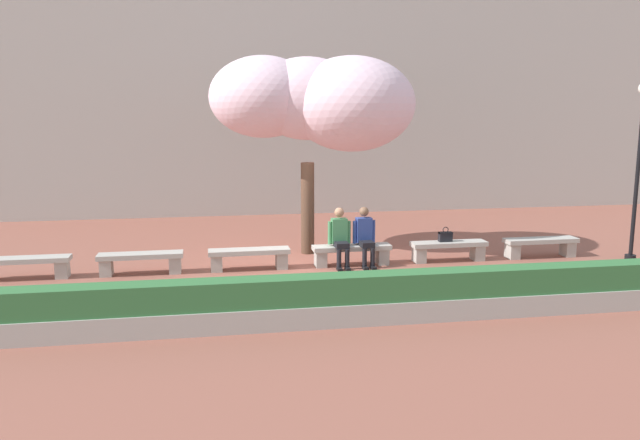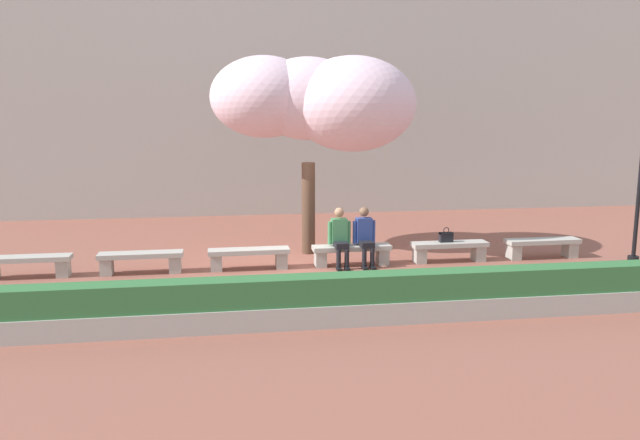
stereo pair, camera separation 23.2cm
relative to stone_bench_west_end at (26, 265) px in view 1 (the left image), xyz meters
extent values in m
plane|color=#8E5142|center=(5.62, 0.00, -0.30)|extent=(100.00, 100.00, 0.00)
cube|color=#B7B2A8|center=(5.62, 9.16, 4.52)|extent=(28.00, 4.00, 9.64)
cube|color=#ADA89E|center=(0.00, 0.00, 0.10)|extent=(1.73, 0.43, 0.10)
cube|color=#ADA89E|center=(0.70, 0.00, -0.13)|extent=(0.24, 0.34, 0.35)
cube|color=#ADA89E|center=(2.25, 0.00, 0.10)|extent=(1.73, 0.43, 0.10)
cube|color=#ADA89E|center=(1.55, 0.00, -0.13)|extent=(0.24, 0.34, 0.35)
cube|color=#ADA89E|center=(2.95, 0.00, -0.13)|extent=(0.24, 0.34, 0.35)
cube|color=#ADA89E|center=(4.50, 0.00, 0.10)|extent=(1.73, 0.43, 0.10)
cube|color=#ADA89E|center=(3.80, 0.00, -0.13)|extent=(0.24, 0.34, 0.35)
cube|color=#ADA89E|center=(5.20, 0.00, -0.13)|extent=(0.24, 0.34, 0.35)
cube|color=#ADA89E|center=(6.75, 0.00, 0.10)|extent=(1.73, 0.43, 0.10)
cube|color=#ADA89E|center=(6.05, 0.00, -0.13)|extent=(0.24, 0.34, 0.35)
cube|color=#ADA89E|center=(7.45, 0.00, -0.13)|extent=(0.24, 0.34, 0.35)
cube|color=#ADA89E|center=(9.00, 0.00, 0.10)|extent=(1.73, 0.43, 0.10)
cube|color=#ADA89E|center=(8.30, 0.00, -0.13)|extent=(0.24, 0.34, 0.35)
cube|color=#ADA89E|center=(9.70, 0.00, -0.13)|extent=(0.24, 0.34, 0.35)
cube|color=#ADA89E|center=(11.25, 0.00, 0.10)|extent=(1.73, 0.43, 0.10)
cube|color=#ADA89E|center=(10.55, 0.00, -0.13)|extent=(0.24, 0.34, 0.35)
cube|color=#ADA89E|center=(11.95, 0.00, -0.13)|extent=(0.24, 0.34, 0.35)
cube|color=black|center=(6.39, -0.42, -0.27)|extent=(0.10, 0.22, 0.06)
cylinder|color=black|center=(6.39, -0.36, -0.06)|extent=(0.10, 0.10, 0.42)
cube|color=black|center=(6.57, -0.42, -0.27)|extent=(0.10, 0.22, 0.06)
cylinder|color=black|center=(6.57, -0.36, -0.06)|extent=(0.10, 0.10, 0.42)
cube|color=black|center=(6.48, -0.18, 0.21)|extent=(0.29, 0.41, 0.12)
cube|color=#428451|center=(6.47, 0.04, 0.48)|extent=(0.34, 0.23, 0.54)
sphere|color=#A37556|center=(6.47, 0.04, 0.88)|extent=(0.21, 0.21, 0.21)
cylinder|color=#428451|center=(6.26, 0.02, 0.44)|extent=(0.09, 0.09, 0.50)
cylinder|color=#428451|center=(6.68, 0.02, 0.44)|extent=(0.09, 0.09, 0.50)
cube|color=black|center=(6.95, -0.42, -0.27)|extent=(0.11, 0.22, 0.06)
cylinder|color=black|center=(6.95, -0.36, -0.06)|extent=(0.10, 0.10, 0.42)
cube|color=black|center=(7.13, -0.42, -0.27)|extent=(0.11, 0.22, 0.06)
cylinder|color=black|center=(7.13, -0.36, -0.06)|extent=(0.10, 0.10, 0.42)
cube|color=black|center=(7.03, -0.18, 0.21)|extent=(0.30, 0.41, 0.12)
cube|color=#2D4289|center=(7.03, 0.04, 0.48)|extent=(0.35, 0.23, 0.54)
sphere|color=brown|center=(7.03, 0.04, 0.88)|extent=(0.21, 0.21, 0.21)
cylinder|color=#2D4289|center=(6.82, 0.01, 0.44)|extent=(0.09, 0.09, 0.50)
cylinder|color=#2D4289|center=(7.24, 0.03, 0.44)|extent=(0.09, 0.09, 0.50)
cube|color=black|center=(8.92, 0.03, 0.26)|extent=(0.30, 0.14, 0.22)
cube|color=black|center=(8.92, 0.02, 0.35)|extent=(0.30, 0.15, 0.04)
torus|color=black|center=(8.92, 0.03, 0.42)|extent=(0.14, 0.02, 0.14)
cylinder|color=#513828|center=(5.98, 1.35, 0.78)|extent=(0.32, 0.32, 2.17)
ellipsoid|color=#F4CCDB|center=(5.98, 1.35, 3.34)|extent=(2.52, 2.18, 1.89)
ellipsoid|color=#F4CCDB|center=(4.98, 1.60, 3.38)|extent=(2.51, 2.62, 1.88)
ellipsoid|color=#F4CCDB|center=(6.97, 1.09, 3.22)|extent=(2.89, 3.06, 2.17)
cylinder|color=black|center=(13.15, -0.60, -0.24)|extent=(0.24, 0.24, 0.12)
cylinder|color=black|center=(13.15, -0.60, 1.55)|extent=(0.09, 0.09, 3.71)
cube|color=#ADA89E|center=(5.62, -3.72, -0.12)|extent=(17.96, 0.50, 0.36)
cube|color=#336B38|center=(5.62, -3.72, 0.28)|extent=(17.86, 0.44, 0.44)
camera|label=1|loc=(3.77, -13.08, 3.05)|focal=35.00mm
camera|label=2|loc=(4.00, -13.12, 3.05)|focal=35.00mm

